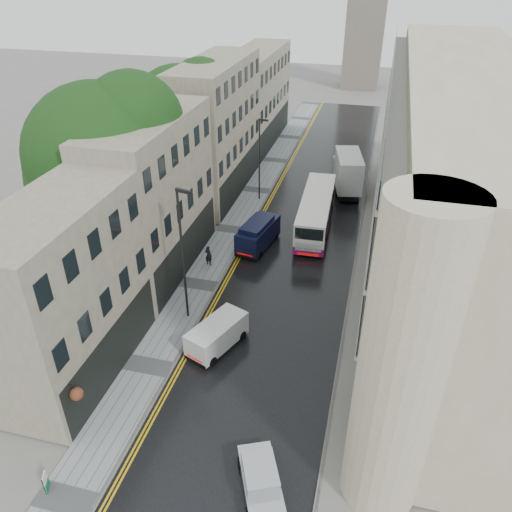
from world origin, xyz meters
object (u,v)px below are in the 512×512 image
at_px(tree_near, 104,180).
at_px(white_van, 191,342).
at_px(lamp_post_far, 259,161).
at_px(pedestrian, 209,256).
at_px(estate_sign, 45,482).
at_px(silver_hatchback, 249,508).
at_px(lamp_post_near, 183,257).
at_px(tree_far, 181,132).
at_px(navy_van, 239,240).
at_px(cream_bus, 298,227).
at_px(white_lorry, 338,178).

bearing_deg(tree_near, white_van, -40.93).
bearing_deg(white_van, lamp_post_far, 115.54).
relative_size(pedestrian, estate_sign, 1.70).
xyz_separation_m(silver_hatchback, lamp_post_near, (-7.25, 11.86, 3.87)).
relative_size(tree_far, lamp_post_far, 1.65).
relative_size(lamp_post_near, estate_sign, 9.51).
relative_size(navy_van, lamp_post_near, 0.53).
distance_m(silver_hatchback, navy_van, 21.13).
bearing_deg(tree_near, lamp_post_far, 62.24).
distance_m(tree_near, cream_bus, 15.08).
bearing_deg(lamp_post_near, tree_far, 124.90).
bearing_deg(lamp_post_near, pedestrian, 109.50).
xyz_separation_m(tree_far, cream_bus, (11.99, -6.22, -4.79)).
bearing_deg(silver_hatchback, pedestrian, 89.69).
bearing_deg(tree_far, tree_near, -91.32).
distance_m(tree_near, pedestrian, 9.05).
relative_size(tree_near, lamp_post_far, 1.84).
relative_size(tree_near, tree_far, 1.11).
distance_m(navy_van, lamp_post_far, 10.28).
bearing_deg(estate_sign, white_lorry, 52.09).
height_order(white_van, lamp_post_near, lamp_post_near).
xyz_separation_m(lamp_post_far, estate_sign, (-1.76, -31.06, -3.31)).
relative_size(tree_near, pedestrian, 8.76).
xyz_separation_m(tree_near, lamp_post_far, (7.32, 13.92, -3.05)).
relative_size(white_van, lamp_post_near, 0.44).
height_order(tree_near, white_van, tree_near).
distance_m(white_lorry, lamp_post_far, 7.63).
height_order(navy_van, estate_sign, navy_van).
relative_size(cream_bus, silver_hatchback, 2.96).
distance_m(tree_far, estate_sign, 31.11).
bearing_deg(white_van, lamp_post_near, 136.74).
xyz_separation_m(tree_near, pedestrian, (6.50, 1.78, -6.03)).
relative_size(lamp_post_near, lamp_post_far, 1.17).
xyz_separation_m(white_lorry, lamp_post_far, (-7.00, -2.34, 1.94)).
distance_m(lamp_post_far, estate_sign, 31.28).
relative_size(tree_far, pedestrian, 7.86).
height_order(tree_near, estate_sign, tree_near).
relative_size(cream_bus, white_lorry, 1.41).
bearing_deg(estate_sign, navy_van, 59.69).
relative_size(white_lorry, estate_sign, 7.91).
bearing_deg(tree_near, cream_bus, 28.91).
height_order(pedestrian, estate_sign, pedestrian).
bearing_deg(tree_far, silver_hatchback, -64.17).
relative_size(silver_hatchback, estate_sign, 3.77).
bearing_deg(white_van, tree_near, 161.09).
height_order(white_lorry, lamp_post_near, lamp_post_near).
xyz_separation_m(cream_bus, lamp_post_near, (-5.12, -11.07, 3.11)).
height_order(silver_hatchback, lamp_post_near, lamp_post_near).
bearing_deg(navy_van, tree_far, 142.05).
bearing_deg(cream_bus, white_lorry, 75.39).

